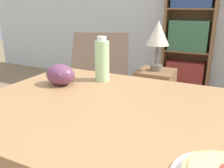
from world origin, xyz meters
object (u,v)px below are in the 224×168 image
at_px(table_lamp, 158,35).
at_px(side_table, 154,99).
at_px(grape_bunch, 61,75).
at_px(bookshelf, 189,34).
at_px(lounge_chair_near, 98,93).
at_px(drink_bottle, 102,60).

bearing_deg(table_lamp, side_table, 90.00).
distance_m(grape_bunch, bookshelf, 2.43).
distance_m(lounge_chair_near, bookshelf, 1.56).
bearing_deg(side_table, table_lamp, -90.00).
relative_size(grape_bunch, side_table, 0.27).
bearing_deg(table_lamp, drink_bottle, -90.92).
xyz_separation_m(drink_bottle, lounge_chair_near, (-0.57, 0.95, -0.59)).
relative_size(side_table, table_lamp, 1.25).
xyz_separation_m(bookshelf, side_table, (-0.09, -1.21, -0.52)).
bearing_deg(drink_bottle, bookshelf, 87.20).
height_order(lounge_chair_near, bookshelf, bookshelf).
distance_m(drink_bottle, table_lamp, 1.04).
distance_m(side_table, table_lamp, 0.62).
height_order(drink_bottle, bookshelf, bookshelf).
distance_m(lounge_chair_near, side_table, 0.59).
xyz_separation_m(grape_bunch, side_table, (0.17, 1.21, -0.53)).
bearing_deg(bookshelf, lounge_chair_near, -117.45).
height_order(drink_bottle, lounge_chair_near, drink_bottle).
xyz_separation_m(grape_bunch, table_lamp, (0.17, 1.21, 0.09)).
height_order(grape_bunch, side_table, grape_bunch).
height_order(grape_bunch, drink_bottle, drink_bottle).
distance_m(bookshelf, table_lamp, 1.21).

